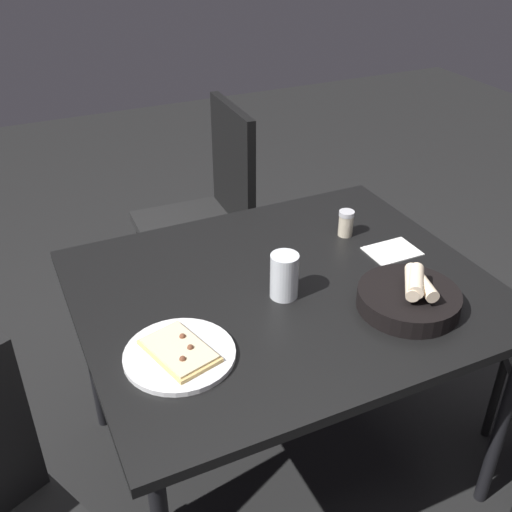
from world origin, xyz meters
The scene contains 8 objects.
ground centered at (0.00, 0.00, 0.00)m, with size 8.00×8.00×0.00m, color black.
dining_table centered at (0.00, 0.00, 0.67)m, with size 1.17×0.97×0.73m.
pizza_plate centered at (0.37, 0.16, 0.74)m, with size 0.28×0.28×0.04m.
bread_basket centered at (-0.26, 0.23, 0.76)m, with size 0.28×0.28×0.12m.
beer_glass centered at (0.02, 0.04, 0.79)m, with size 0.08×0.08×0.13m.
pepper_shaker centered at (-0.32, -0.18, 0.77)m, with size 0.05×0.05×0.09m.
napkin centered at (-0.40, -0.03, 0.73)m, with size 0.16×0.12×0.00m.
chair_near centered at (-0.12, -0.93, 0.55)m, with size 0.45×0.45×0.96m.
Camera 1 is at (0.68, 1.26, 1.72)m, focal length 42.24 mm.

